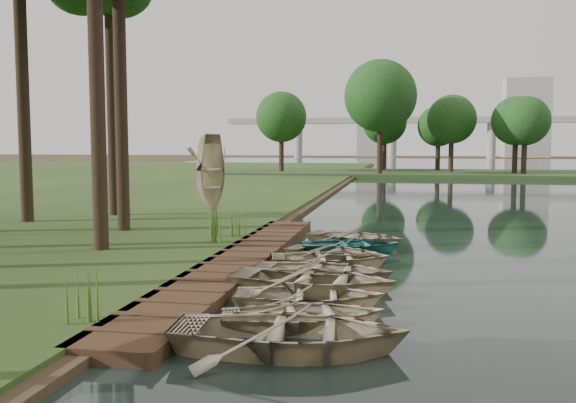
% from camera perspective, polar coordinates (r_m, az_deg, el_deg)
% --- Properties ---
extents(ground, '(300.00, 300.00, 0.00)m').
position_cam_1_polar(ground, '(17.29, 0.76, -6.11)').
color(ground, '#3D2F1D').
extents(boardwalk, '(1.60, 16.00, 0.30)m').
position_cam_1_polar(boardwalk, '(17.60, -4.40, -5.43)').
color(boardwalk, '#3B2616').
rests_on(boardwalk, ground).
extents(peninsula, '(50.00, 14.00, 0.45)m').
position_cam_1_polar(peninsula, '(66.99, 14.82, 2.37)').
color(peninsula, '#2B431E').
rests_on(peninsula, ground).
extents(far_trees, '(45.60, 5.60, 8.80)m').
position_cam_1_polar(far_trees, '(66.81, 12.07, 7.75)').
color(far_trees, black).
rests_on(far_trees, peninsula).
extents(bridge, '(95.90, 4.00, 8.60)m').
position_cam_1_polar(bridge, '(137.09, 14.45, 6.64)').
color(bridge, '#A5A5A0').
rests_on(bridge, ground).
extents(building_a, '(10.00, 8.00, 18.00)m').
position_cam_1_polar(building_a, '(159.15, 20.37, 6.96)').
color(building_a, '#A5A5A0').
rests_on(building_a, ground).
extents(building_b, '(8.00, 8.00, 12.00)m').
position_cam_1_polar(building_b, '(161.92, 7.66, 6.15)').
color(building_b, '#A5A5A0').
rests_on(building_b, ground).
extents(rowboat_0, '(4.03, 3.01, 0.80)m').
position_cam_1_polar(rowboat_0, '(10.49, 0.21, -11.15)').
color(rowboat_0, tan).
rests_on(rowboat_0, water).
extents(rowboat_1, '(3.53, 2.96, 0.63)m').
position_cam_1_polar(rowboat_1, '(11.79, 1.43, -9.73)').
color(rowboat_1, tan).
rests_on(rowboat_1, water).
extents(rowboat_2, '(3.35, 2.60, 0.64)m').
position_cam_1_polar(rowboat_2, '(13.18, 1.87, -8.08)').
color(rowboat_2, tan).
rests_on(rowboat_2, water).
extents(rowboat_3, '(3.94, 2.99, 0.77)m').
position_cam_1_polar(rowboat_3, '(14.38, 2.22, -6.69)').
color(rowboat_3, tan).
rests_on(rowboat_3, water).
extents(rowboat_4, '(3.53, 2.62, 0.70)m').
position_cam_1_polar(rowboat_4, '(15.51, 3.08, -5.94)').
color(rowboat_4, tan).
rests_on(rowboat_4, water).
extents(rowboat_5, '(3.64, 2.94, 0.67)m').
position_cam_1_polar(rowboat_5, '(17.29, 3.75, -4.83)').
color(rowboat_5, tan).
rests_on(rowboat_5, water).
extents(rowboat_6, '(3.59, 3.06, 0.63)m').
position_cam_1_polar(rowboat_6, '(18.28, 4.32, -4.34)').
color(rowboat_6, tan).
rests_on(rowboat_6, water).
extents(rowboat_7, '(3.51, 2.89, 0.63)m').
position_cam_1_polar(rowboat_7, '(19.66, 5.62, -3.67)').
color(rowboat_7, '#28706A').
rests_on(rowboat_7, water).
extents(rowboat_8, '(3.84, 3.26, 0.67)m').
position_cam_1_polar(rowboat_8, '(21.16, 6.01, -2.98)').
color(rowboat_8, tan).
rests_on(rowboat_8, water).
extents(stored_rowboat, '(4.15, 3.60, 0.72)m').
position_cam_1_polar(stored_rowboat, '(27.52, -6.79, -0.51)').
color(stored_rowboat, tan).
rests_on(stored_rowboat, bank).
extents(reeds_0, '(0.60, 0.60, 0.95)m').
position_cam_1_polar(reeds_0, '(11.79, -17.51, -7.91)').
color(reeds_0, '#3F661E').
rests_on(reeds_0, bank).
extents(reeds_1, '(0.60, 0.60, 1.12)m').
position_cam_1_polar(reeds_1, '(20.14, -6.29, -2.04)').
color(reeds_1, '#3F661E').
rests_on(reeds_1, bank).
extents(reeds_2, '(0.60, 0.60, 1.14)m').
position_cam_1_polar(reeds_2, '(21.33, -6.57, -1.61)').
color(reeds_2, '#3F661E').
rests_on(reeds_2, bank).
extents(reeds_3, '(0.60, 0.60, 0.93)m').
position_cam_1_polar(reeds_3, '(21.37, -4.42, -1.87)').
color(reeds_3, '#3F661E').
rests_on(reeds_3, bank).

